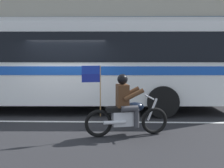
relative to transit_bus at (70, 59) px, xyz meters
name	(u,v)px	position (x,y,z in m)	size (l,w,h in m)	color
ground_plane	(68,117)	(0.12, -1.19, -1.88)	(60.00, 60.00, 0.00)	black
sidewalk_curb	(87,92)	(0.12, 3.91, -1.81)	(28.00, 3.80, 0.15)	#B7B2A8
lane_center_stripe	(64,122)	(0.12, -1.79, -1.88)	(26.60, 0.14, 0.01)	silver
office_building_facade	(91,4)	(0.12, 6.19, 3.14)	(28.00, 0.89, 10.03)	gray
transit_bus	(70,59)	(0.00, 0.00, 0.00)	(11.78, 2.83, 3.22)	white
motorcycle_with_rider	(126,110)	(1.99, -3.10, -1.22)	(2.16, 0.77, 1.78)	black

